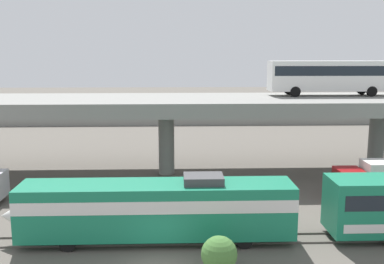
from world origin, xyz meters
TOP-DOWN VIEW (x-y plane):
  - rail_strip_near at (0.00, 3.30)m, footprint 110.00×0.12m
  - rail_strip_far at (0.00, 4.70)m, footprint 110.00×0.12m
  - train_locomotive at (-1.10, 4.00)m, footprint 17.79×3.04m
  - highway_overpass at (0.00, 20.00)m, footprint 96.00×10.50m
  - transit_bus_on_overpass at (16.11, 21.67)m, footprint 12.00×2.68m
  - service_truck_west at (17.22, 11.72)m, footprint 6.80×2.46m
  - pier_parking_lot at (0.00, 55.00)m, footprint 69.12×12.65m
  - parked_car_0 at (-17.06, 52.91)m, footprint 4.69×1.84m
  - parked_car_1 at (28.92, 54.91)m, footprint 4.30×1.94m
  - parked_car_2 at (-6.72, 55.83)m, footprint 4.52×2.00m
  - parked_car_3 at (-11.90, 52.85)m, footprint 4.34×1.89m
  - parked_car_4 at (3.64, 54.48)m, footprint 4.11×1.83m
  - parked_car_5 at (-13.60, 57.26)m, footprint 4.13×1.99m
  - harbor_water at (0.00, 78.00)m, footprint 140.00×36.00m
  - shrub_right at (3.17, -0.07)m, footprint 1.94×1.94m

SIDE VIEW (x-z plane):
  - harbor_water at x=0.00m, z-range 0.00..0.01m
  - rail_strip_near at x=0.00m, z-range 0.00..0.12m
  - rail_strip_far at x=0.00m, z-range 0.00..0.12m
  - pier_parking_lot at x=0.00m, z-range 0.00..1.20m
  - shrub_right at x=3.17m, z-range 0.00..1.94m
  - service_truck_west at x=17.22m, z-range 0.12..3.16m
  - parked_car_4 at x=3.64m, z-range 1.22..2.72m
  - parked_car_3 at x=-11.90m, z-range 1.23..2.73m
  - parked_car_5 at x=-13.60m, z-range 1.23..2.73m
  - parked_car_1 at x=28.92m, z-range 1.23..2.73m
  - parked_car_0 at x=-17.06m, z-range 1.23..2.73m
  - parked_car_2 at x=-6.72m, z-range 1.23..2.73m
  - train_locomotive at x=-1.10m, z-range 0.10..4.28m
  - highway_overpass at x=0.00m, z-range 2.83..10.14m
  - transit_bus_on_overpass at x=16.11m, z-range 7.67..11.07m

